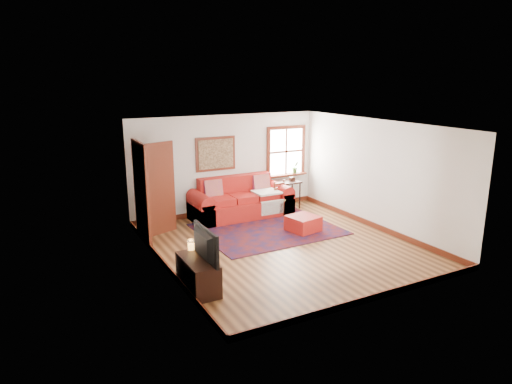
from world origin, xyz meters
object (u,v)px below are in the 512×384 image
side_table (288,186)px  ladder_back_chair (282,196)px  red_ottoman (303,224)px  red_leather_sofa (240,203)px  media_cabinet (198,274)px

side_table → ladder_back_chair: size_ratio=0.86×
red_ottoman → ladder_back_chair: ladder_back_chair is taller
red_leather_sofa → media_cabinet: size_ratio=2.56×
red_ottoman → side_table: size_ratio=0.85×
red_ottoman → media_cabinet: size_ratio=0.63×
ladder_back_chair → red_leather_sofa: bearing=162.5°
red_ottoman → side_table: (0.69, 1.76, 0.43)m
red_ottoman → ladder_back_chair: size_ratio=0.73×
side_table → media_cabinet: 5.13m
side_table → media_cabinet: side_table is taller
side_table → ladder_back_chair: ladder_back_chair is taller
red_ottoman → media_cabinet: (-3.15, -1.63, 0.09)m
red_ottoman → ladder_back_chair: (0.29, 1.39, 0.28)m
media_cabinet → red_leather_sofa: bearing=54.2°
ladder_back_chair → side_table: bearing=42.9°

